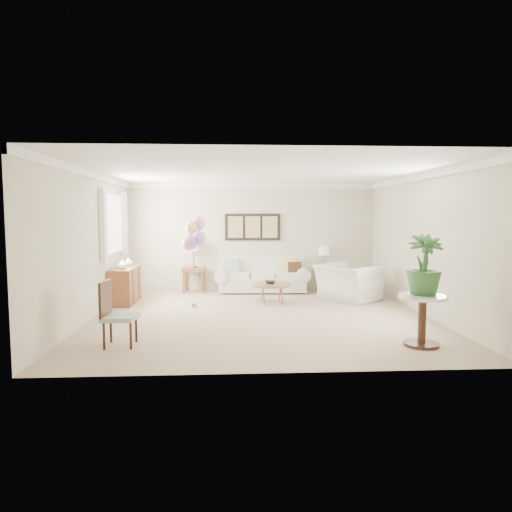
% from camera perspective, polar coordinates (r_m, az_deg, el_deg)
% --- Properties ---
extents(ground_plane, '(6.00, 6.00, 0.00)m').
position_cam_1_polar(ground_plane, '(8.34, 0.61, -7.56)').
color(ground_plane, tan).
extents(room_shell, '(6.04, 6.04, 2.60)m').
position_cam_1_polar(room_shell, '(8.23, -0.19, 3.69)').
color(room_shell, beige).
rests_on(room_shell, ground).
extents(wall_art_triptych, '(1.35, 0.06, 0.65)m').
position_cam_1_polar(wall_art_triptych, '(11.10, -0.42, 3.64)').
color(wall_art_triptych, black).
rests_on(wall_art_triptych, ground).
extents(sofa, '(2.29, 0.93, 0.83)m').
position_cam_1_polar(sofa, '(11.00, 0.79, -2.77)').
color(sofa, silver).
rests_on(sofa, ground).
extents(end_table_left, '(0.54, 0.49, 0.59)m').
position_cam_1_polar(end_table_left, '(10.99, -7.81, -1.94)').
color(end_table_left, brown).
rests_on(end_table_left, ground).
extents(end_table_right, '(0.49, 0.44, 0.53)m').
position_cam_1_polar(end_table_right, '(11.36, 8.47, -1.98)').
color(end_table_right, brown).
rests_on(end_table_right, ground).
extents(lamp_left, '(0.38, 0.38, 0.67)m').
position_cam_1_polar(lamp_left, '(10.94, -7.84, 1.22)').
color(lamp_left, gray).
rests_on(lamp_left, end_table_left).
extents(lamp_right, '(0.31, 0.31, 0.55)m').
position_cam_1_polar(lamp_right, '(11.31, 8.51, 0.58)').
color(lamp_right, gray).
rests_on(lamp_right, end_table_right).
extents(coffee_table, '(0.81, 0.81, 0.41)m').
position_cam_1_polar(coffee_table, '(9.55, 2.02, -3.66)').
color(coffee_table, olive).
rests_on(coffee_table, ground).
extents(decor_bowl, '(0.25, 0.25, 0.06)m').
position_cam_1_polar(decor_bowl, '(9.54, 1.80, -3.30)').
color(decor_bowl, black).
rests_on(decor_bowl, coffee_table).
extents(armchair, '(1.53, 1.56, 0.77)m').
position_cam_1_polar(armchair, '(10.08, 11.44, -3.27)').
color(armchair, silver).
rests_on(armchair, ground).
extents(side_table, '(0.66, 0.66, 0.72)m').
position_cam_1_polar(side_table, '(6.80, 20.09, -6.09)').
color(side_table, silver).
rests_on(side_table, ground).
extents(potted_plant, '(0.52, 0.52, 0.85)m').
position_cam_1_polar(potted_plant, '(6.75, 20.29, -1.02)').
color(potted_plant, '#26541E').
rests_on(potted_plant, side_table).
extents(accent_chair, '(0.48, 0.48, 0.92)m').
position_cam_1_polar(accent_chair, '(6.70, -17.20, -6.73)').
color(accent_chair, '#9BA597').
rests_on(accent_chair, ground).
extents(credenza, '(0.46, 1.20, 0.74)m').
position_cam_1_polar(credenza, '(9.98, -16.05, -3.52)').
color(credenza, brown).
rests_on(credenza, ground).
extents(vase_white, '(0.25, 0.25, 0.20)m').
position_cam_1_polar(vase_white, '(9.64, -16.37, -0.99)').
color(vase_white, white).
rests_on(vase_white, credenza).
extents(vase_sage, '(0.21, 0.21, 0.19)m').
position_cam_1_polar(vase_sage, '(10.18, -15.66, -0.70)').
color(vase_sage, silver).
rests_on(vase_sage, credenza).
extents(balloon_cluster, '(0.46, 0.45, 1.82)m').
position_cam_1_polar(balloon_cluster, '(9.06, -7.77, 2.56)').
color(balloon_cluster, gray).
rests_on(balloon_cluster, ground).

